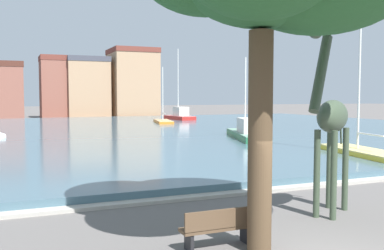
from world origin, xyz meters
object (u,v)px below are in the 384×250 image
(sailboat_red, at_px, (178,117))
(sailboat_orange, at_px, (163,122))
(sailboat_green, at_px, (245,134))
(park_bench, at_px, (219,227))
(sailboat_yellow, at_px, (356,153))
(giraffe_statue, at_px, (331,120))

(sailboat_red, xyz_separation_m, sailboat_orange, (-4.09, -5.55, -0.31))
(sailboat_red, height_order, sailboat_orange, sailboat_red)
(sailboat_green, xyz_separation_m, park_bench, (-11.96, -19.81, -0.11))
(sailboat_orange, distance_m, park_bench, 41.80)
(sailboat_green, bearing_deg, park_bench, -121.11)
(sailboat_red, bearing_deg, sailboat_yellow, -95.40)
(sailboat_red, distance_m, sailboat_yellow, 36.04)
(sailboat_orange, bearing_deg, sailboat_yellow, -88.69)
(sailboat_green, relative_size, park_bench, 5.08)
(sailboat_red, bearing_deg, sailboat_green, -99.88)
(sailboat_green, bearing_deg, sailboat_red, 80.12)
(sailboat_red, relative_size, sailboat_orange, 1.41)
(park_bench, bearing_deg, sailboat_green, 58.89)
(sailboat_green, height_order, park_bench, sailboat_green)
(giraffe_statue, relative_size, park_bench, 3.02)
(giraffe_statue, height_order, sailboat_yellow, sailboat_yellow)
(sailboat_yellow, distance_m, park_bench, 16.19)
(sailboat_red, distance_m, sailboat_orange, 6.90)
(sailboat_red, relative_size, sailboat_green, 1.06)
(sailboat_red, relative_size, sailboat_yellow, 1.05)
(sailboat_yellow, xyz_separation_m, park_bench, (-13.03, -9.60, 0.11))
(giraffe_statue, relative_size, sailboat_orange, 0.79)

